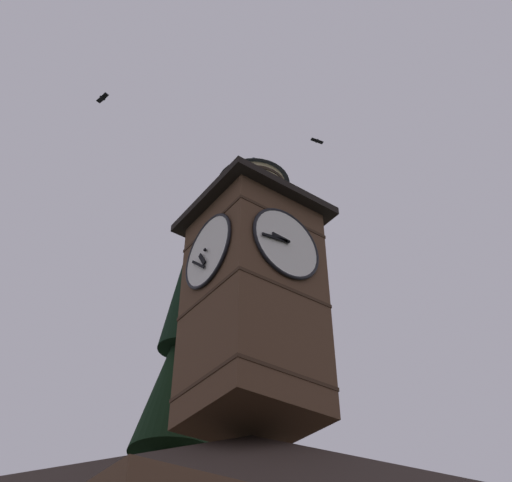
% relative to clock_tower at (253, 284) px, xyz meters
% --- Properties ---
extents(clock_tower, '(3.72, 3.72, 9.36)m').
position_rel_clock_tower_xyz_m(clock_tower, '(0.00, 0.00, 0.00)').
color(clock_tower, brown).
rests_on(clock_tower, building_main).
extents(flying_bird_high, '(0.26, 0.54, 0.13)m').
position_rel_clock_tower_xyz_m(flying_bird_high, '(4.76, -2.31, 7.14)').
color(flying_bird_high, black).
extents(flying_bird_low, '(0.55, 0.24, 0.11)m').
position_rel_clock_tower_xyz_m(flying_bird_low, '(-3.49, -0.49, 8.70)').
color(flying_bird_low, black).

